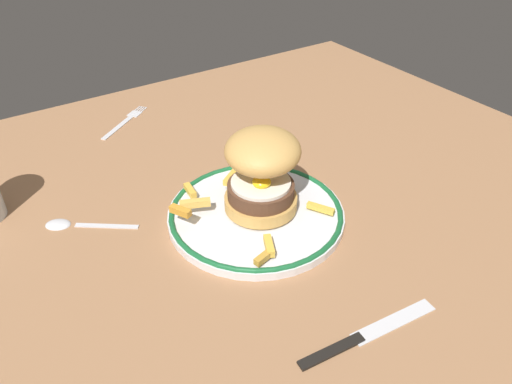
{
  "coord_description": "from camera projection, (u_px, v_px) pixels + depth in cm",
  "views": [
    {
      "loc": [
        -26.54,
        -48.64,
        44.04
      ],
      "look_at": [
        4.03,
        -2.61,
        4.6
      ],
      "focal_mm": 34.43,
      "sensor_mm": 36.0,
      "label": 1
    }
  ],
  "objects": [
    {
      "name": "ground_plane",
      "position": [
        223.0,
        229.0,
        0.72
      ],
      "size": [
        127.75,
        101.07,
        4.0
      ],
      "primitive_type": "cube",
      "color": "#9D6E49"
    },
    {
      "name": "dinner_plate",
      "position": [
        256.0,
        213.0,
        0.7
      ],
      "size": [
        25.16,
        25.16,
        1.6
      ],
      "color": "silver",
      "rests_on": "ground_plane"
    },
    {
      "name": "burger",
      "position": [
        262.0,
        170.0,
        0.68
      ],
      "size": [
        15.06,
        15.12,
        11.24
      ],
      "color": "tan",
      "rests_on": "dinner_plate"
    },
    {
      "name": "fries_pile",
      "position": [
        238.0,
        202.0,
        0.7
      ],
      "size": [
        20.25,
        20.27,
        2.95
      ],
      "color": "gold",
      "rests_on": "dinner_plate"
    },
    {
      "name": "fork",
      "position": [
        126.0,
        121.0,
        0.95
      ],
      "size": [
        12.34,
        9.76,
        0.36
      ],
      "color": "silver",
      "rests_on": "ground_plane"
    },
    {
      "name": "knife",
      "position": [
        358.0,
        338.0,
        0.53
      ],
      "size": [
        18.06,
        3.22,
        0.7
      ],
      "color": "black",
      "rests_on": "ground_plane"
    },
    {
      "name": "spoon",
      "position": [
        68.0,
        223.0,
        0.69
      ],
      "size": [
        11.69,
        9.29,
        0.9
      ],
      "color": "silver",
      "rests_on": "ground_plane"
    }
  ]
}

